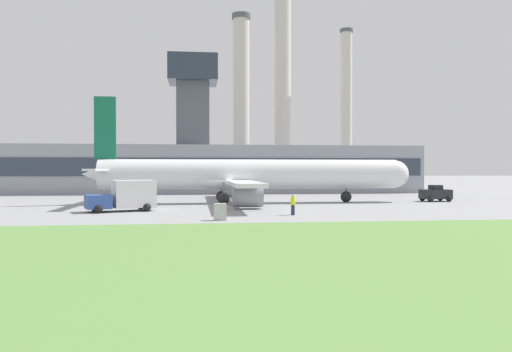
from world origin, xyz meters
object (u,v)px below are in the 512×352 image
at_px(ground_crew_person, 293,204).
at_px(baggage_truck, 126,196).
at_px(airplane, 247,175).
at_px(pushback_tug, 436,194).

bearing_deg(ground_crew_person, baggage_truck, 158.88).
relative_size(airplane, ground_crew_person, 21.15).
relative_size(airplane, baggage_truck, 5.69).
bearing_deg(baggage_truck, ground_crew_person, -21.12).
xyz_separation_m(airplane, baggage_truck, (-11.30, -8.90, -1.64)).
height_order(baggage_truck, ground_crew_person, baggage_truck).
relative_size(airplane, pushback_tug, 10.78).
xyz_separation_m(airplane, ground_crew_person, (2.17, -14.10, -2.09)).
bearing_deg(airplane, ground_crew_person, -81.25).
bearing_deg(ground_crew_person, airplane, 98.75).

